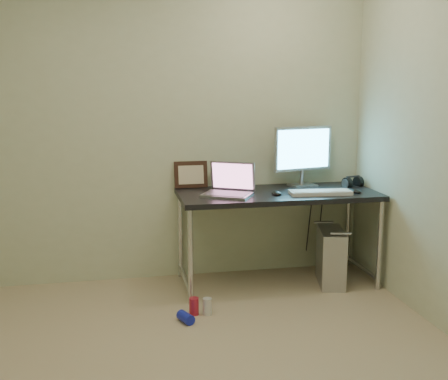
% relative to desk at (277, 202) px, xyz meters
% --- Properties ---
extents(wall_back, '(3.50, 0.02, 2.50)m').
position_rel_desk_xyz_m(wall_back, '(-0.94, 0.34, 0.58)').
color(wall_back, beige).
rests_on(wall_back, ground).
extents(desk, '(1.55, 0.68, 0.75)m').
position_rel_desk_xyz_m(desk, '(0.00, 0.00, 0.00)').
color(desk, black).
rests_on(desk, ground).
extents(tower_computer, '(0.28, 0.46, 0.47)m').
position_rel_desk_xyz_m(tower_computer, '(0.43, -0.10, -0.45)').
color(tower_computer, '#ABACB0').
rests_on(tower_computer, ground).
extents(cable_a, '(0.01, 0.16, 0.69)m').
position_rel_desk_xyz_m(cable_a, '(0.38, 0.29, -0.27)').
color(cable_a, black).
rests_on(cable_a, ground).
extents(cable_b, '(0.02, 0.11, 0.71)m').
position_rel_desk_xyz_m(cable_b, '(0.47, 0.27, -0.29)').
color(cable_b, black).
rests_on(cable_b, ground).
extents(can_red, '(0.08, 0.08, 0.12)m').
position_rel_desk_xyz_m(can_red, '(-0.74, -0.50, -0.61)').
color(can_red, '#B71F36').
rests_on(can_red, ground).
extents(can_white, '(0.08, 0.08, 0.12)m').
position_rel_desk_xyz_m(can_white, '(-0.65, -0.51, -0.61)').
color(can_white, silver).
rests_on(can_white, ground).
extents(can_blue, '(0.12, 0.15, 0.07)m').
position_rel_desk_xyz_m(can_blue, '(-0.82, -0.62, -0.63)').
color(can_blue, '#1722BD').
rests_on(can_blue, ground).
extents(laptop, '(0.45, 0.43, 0.25)m').
position_rel_desk_xyz_m(laptop, '(-0.40, -0.03, 0.14)').
color(laptop, '#A3A3A9').
rests_on(laptop, desk).
extents(monitor, '(0.52, 0.20, 0.49)m').
position_rel_desk_xyz_m(monitor, '(0.27, 0.21, 0.37)').
color(monitor, '#A3A3A9').
rests_on(monitor, desk).
extents(keyboard, '(0.48, 0.19, 0.03)m').
position_rel_desk_xyz_m(keyboard, '(0.29, -0.16, 0.09)').
color(keyboard, silver).
rests_on(keyboard, desk).
extents(mouse_right, '(0.08, 0.12, 0.04)m').
position_rel_desk_xyz_m(mouse_right, '(0.58, -0.15, 0.10)').
color(mouse_right, black).
rests_on(mouse_right, desk).
extents(mouse_left, '(0.07, 0.11, 0.04)m').
position_rel_desk_xyz_m(mouse_left, '(-0.04, -0.11, 0.10)').
color(mouse_left, black).
rests_on(mouse_left, desk).
extents(headphones, '(0.18, 0.11, 0.11)m').
position_rel_desk_xyz_m(headphones, '(0.68, 0.11, 0.11)').
color(headphones, black).
rests_on(headphones, desk).
extents(picture_frame, '(0.27, 0.08, 0.22)m').
position_rel_desk_xyz_m(picture_frame, '(-0.64, 0.32, 0.19)').
color(picture_frame, black).
rests_on(picture_frame, desk).
extents(webcam, '(0.05, 0.04, 0.13)m').
position_rel_desk_xyz_m(webcam, '(-0.46, 0.31, 0.17)').
color(webcam, silver).
rests_on(webcam, desk).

